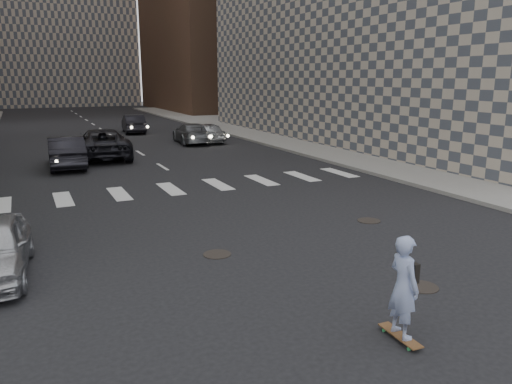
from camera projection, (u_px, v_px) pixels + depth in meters
ground at (311, 258)px, 12.22m from camera, size 160.00×160.00×0.00m
sidewalk_right at (339, 137)px, 35.85m from camera, size 13.00×80.00×0.15m
manhole_a at (422, 287)px, 10.52m from camera, size 0.70×0.70×0.02m
manhole_b at (217, 254)px, 12.45m from camera, size 0.70×0.70×0.02m
manhole_c at (369, 221)px, 15.35m from camera, size 0.70×0.70×0.02m
skateboarder at (404, 286)px, 8.20m from camera, size 0.47×0.94×1.85m
traffic_car_a at (66, 152)px, 24.23m from camera, size 1.78×4.70×1.53m
traffic_car_b at (191, 133)px, 33.16m from camera, size 2.29×4.74×1.33m
traffic_car_c at (102, 144)px, 26.99m from camera, size 3.09×5.97×1.61m
traffic_car_d at (207, 132)px, 33.55m from camera, size 1.70×3.99×1.34m
traffic_car_e at (133, 124)px, 39.30m from camera, size 1.92×4.44×1.42m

